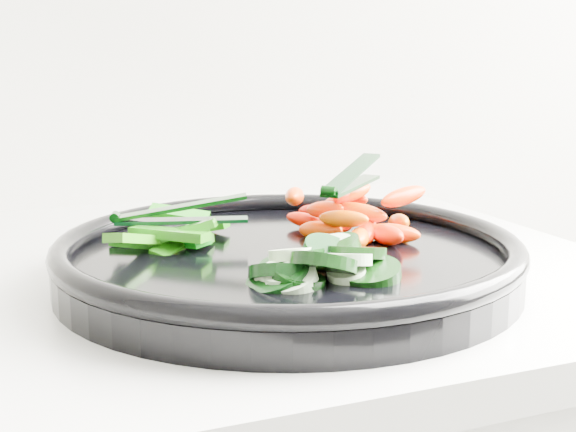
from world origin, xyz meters
name	(u,v)px	position (x,y,z in m)	size (l,w,h in m)	color
veggie_tray	(288,258)	(0.70, 1.61, 0.95)	(0.49, 0.49, 0.04)	black
cucumber_pile	(312,266)	(0.69, 1.54, 0.96)	(0.12, 0.10, 0.04)	black
carrot_pile	(353,216)	(0.77, 1.64, 0.97)	(0.13, 0.16, 0.05)	#FF1500
pepper_pile	(173,235)	(0.62, 1.67, 0.96)	(0.12, 0.12, 0.04)	#0A7310
tong_carrot	(350,180)	(0.77, 1.65, 1.00)	(0.09, 0.09, 0.02)	black
tong_pepper	(177,214)	(0.63, 1.67, 0.98)	(0.11, 0.05, 0.02)	black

